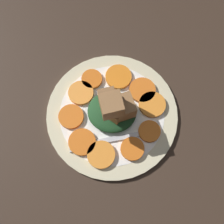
% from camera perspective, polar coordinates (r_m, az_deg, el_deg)
% --- Properties ---
extents(table_slab, '(1.20, 1.20, 0.02)m').
position_cam_1_polar(table_slab, '(0.66, 0.00, -0.85)').
color(table_slab, '#38281E').
rests_on(table_slab, ground).
extents(plate, '(0.30, 0.30, 0.01)m').
position_cam_1_polar(plate, '(0.64, 0.00, -0.44)').
color(plate, beige).
rests_on(plate, table_slab).
extents(carrot_slice_0, '(0.05, 0.05, 0.01)m').
position_cam_1_polar(carrot_slice_0, '(0.67, -4.12, 6.69)').
color(carrot_slice_0, orange).
rests_on(carrot_slice_0, plate).
extents(carrot_slice_1, '(0.06, 0.06, 0.01)m').
position_cam_1_polar(carrot_slice_1, '(0.66, -6.34, 3.87)').
color(carrot_slice_1, orange).
rests_on(carrot_slice_1, plate).
extents(carrot_slice_2, '(0.06, 0.06, 0.01)m').
position_cam_1_polar(carrot_slice_2, '(0.64, -8.30, -0.93)').
color(carrot_slice_2, orange).
rests_on(carrot_slice_2, plate).
extents(carrot_slice_3, '(0.06, 0.06, 0.01)m').
position_cam_1_polar(carrot_slice_3, '(0.62, -6.09, -6.09)').
color(carrot_slice_3, orange).
rests_on(carrot_slice_3, plate).
extents(carrot_slice_4, '(0.06, 0.06, 0.01)m').
position_cam_1_polar(carrot_slice_4, '(0.61, -2.22, -8.65)').
color(carrot_slice_4, orange).
rests_on(carrot_slice_4, plate).
extents(carrot_slice_5, '(0.05, 0.05, 0.01)m').
position_cam_1_polar(carrot_slice_5, '(0.62, 4.15, -7.46)').
color(carrot_slice_5, orange).
rests_on(carrot_slice_5, plate).
extents(carrot_slice_6, '(0.05, 0.05, 0.01)m').
position_cam_1_polar(carrot_slice_6, '(0.63, 7.60, -3.92)').
color(carrot_slice_6, orange).
rests_on(carrot_slice_6, plate).
extents(carrot_slice_7, '(0.06, 0.06, 0.01)m').
position_cam_1_polar(carrot_slice_7, '(0.65, 8.16, 1.51)').
color(carrot_slice_7, orange).
rests_on(carrot_slice_7, plate).
extents(carrot_slice_8, '(0.06, 0.06, 0.01)m').
position_cam_1_polar(carrot_slice_8, '(0.66, 6.18, 4.43)').
color(carrot_slice_8, orange).
rests_on(carrot_slice_8, plate).
extents(carrot_slice_9, '(0.06, 0.06, 0.01)m').
position_cam_1_polar(carrot_slice_9, '(0.67, 1.33, 7.15)').
color(carrot_slice_9, orange).
rests_on(carrot_slice_9, plate).
extents(center_pile, '(0.11, 0.10, 0.11)m').
position_cam_1_polar(center_pile, '(0.60, 0.27, 0.73)').
color(center_pile, '#1E4723').
rests_on(center_pile, plate).
extents(fork, '(0.17, 0.06, 0.00)m').
position_cam_1_polar(fork, '(0.62, -1.26, -5.78)').
color(fork, silver).
rests_on(fork, plate).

